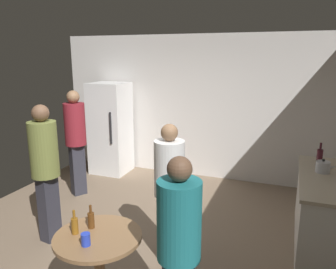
{
  "coord_description": "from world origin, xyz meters",
  "views": [
    {
      "loc": [
        1.81,
        -3.43,
        2.32
      ],
      "look_at": [
        0.27,
        0.66,
        1.27
      ],
      "focal_mm": 35.5,
      "sensor_mm": 36.0,
      "label": 1
    }
  ],
  "objects_px": {
    "foreground_table": "(98,246)",
    "person_in_olive_shirt": "(45,163)",
    "kettle": "(323,167)",
    "person_in_white_shirt": "(169,183)",
    "refrigerator": "(110,128)",
    "person_in_teal_shirt": "(179,241)",
    "person_in_maroon_shirt": "(76,135)",
    "beer_bottle_brown": "(91,220)",
    "wine_bottle_on_counter": "(320,157)",
    "beer_bottle_amber": "(75,225)",
    "plastic_cup_blue": "(86,239)"
  },
  "relations": [
    {
      "from": "foreground_table",
      "to": "person_in_olive_shirt",
      "type": "distance_m",
      "value": 1.51
    },
    {
      "from": "kettle",
      "to": "person_in_white_shirt",
      "type": "relative_size",
      "value": 0.15
    },
    {
      "from": "refrigerator",
      "to": "person_in_teal_shirt",
      "type": "relative_size",
      "value": 1.11
    },
    {
      "from": "foreground_table",
      "to": "person_in_maroon_shirt",
      "type": "xyz_separation_m",
      "value": [
        -1.76,
        2.12,
        0.41
      ]
    },
    {
      "from": "beer_bottle_brown",
      "to": "person_in_olive_shirt",
      "type": "xyz_separation_m",
      "value": [
        -1.1,
        0.69,
        0.21
      ]
    },
    {
      "from": "wine_bottle_on_counter",
      "to": "kettle",
      "type": "bearing_deg",
      "value": -83.36
    },
    {
      "from": "refrigerator",
      "to": "person_in_olive_shirt",
      "type": "height_order",
      "value": "refrigerator"
    },
    {
      "from": "beer_bottle_amber",
      "to": "person_in_olive_shirt",
      "type": "distance_m",
      "value": 1.33
    },
    {
      "from": "beer_bottle_amber",
      "to": "person_in_maroon_shirt",
      "type": "relative_size",
      "value": 0.13
    },
    {
      "from": "foreground_table",
      "to": "person_in_olive_shirt",
      "type": "height_order",
      "value": "person_in_olive_shirt"
    },
    {
      "from": "kettle",
      "to": "wine_bottle_on_counter",
      "type": "relative_size",
      "value": 0.79
    },
    {
      "from": "beer_bottle_amber",
      "to": "person_in_olive_shirt",
      "type": "xyz_separation_m",
      "value": [
        -1.02,
        0.83,
        0.21
      ]
    },
    {
      "from": "kettle",
      "to": "wine_bottle_on_counter",
      "type": "height_order",
      "value": "wine_bottle_on_counter"
    },
    {
      "from": "person_in_olive_shirt",
      "to": "person_in_teal_shirt",
      "type": "distance_m",
      "value": 2.26
    },
    {
      "from": "refrigerator",
      "to": "person_in_maroon_shirt",
      "type": "bearing_deg",
      "value": -87.48
    },
    {
      "from": "refrigerator",
      "to": "person_in_maroon_shirt",
      "type": "height_order",
      "value": "refrigerator"
    },
    {
      "from": "kettle",
      "to": "plastic_cup_blue",
      "type": "height_order",
      "value": "kettle"
    },
    {
      "from": "beer_bottle_brown",
      "to": "person_in_teal_shirt",
      "type": "distance_m",
      "value": 0.99
    },
    {
      "from": "plastic_cup_blue",
      "to": "foreground_table",
      "type": "bearing_deg",
      "value": 88.02
    },
    {
      "from": "beer_bottle_brown",
      "to": "person_in_olive_shirt",
      "type": "bearing_deg",
      "value": 148.08
    },
    {
      "from": "person_in_white_shirt",
      "to": "person_in_teal_shirt",
      "type": "height_order",
      "value": "person_in_teal_shirt"
    },
    {
      "from": "wine_bottle_on_counter",
      "to": "beer_bottle_amber",
      "type": "xyz_separation_m",
      "value": [
        -2.15,
        -2.34,
        -0.2
      ]
    },
    {
      "from": "wine_bottle_on_counter",
      "to": "person_in_olive_shirt",
      "type": "xyz_separation_m",
      "value": [
        -3.17,
        -1.51,
        0.01
      ]
    },
    {
      "from": "foreground_table",
      "to": "person_in_olive_shirt",
      "type": "xyz_separation_m",
      "value": [
        -1.23,
        0.78,
        0.4
      ]
    },
    {
      "from": "refrigerator",
      "to": "foreground_table",
      "type": "relative_size",
      "value": 2.25
    },
    {
      "from": "foreground_table",
      "to": "person_in_maroon_shirt",
      "type": "relative_size",
      "value": 0.45
    },
    {
      "from": "refrigerator",
      "to": "kettle",
      "type": "bearing_deg",
      "value": -18.9
    },
    {
      "from": "wine_bottle_on_counter",
      "to": "person_in_white_shirt",
      "type": "height_order",
      "value": "person_in_white_shirt"
    },
    {
      "from": "foreground_table",
      "to": "plastic_cup_blue",
      "type": "xyz_separation_m",
      "value": [
        -0.01,
        -0.17,
        0.16
      ]
    },
    {
      "from": "person_in_white_shirt",
      "to": "person_in_teal_shirt",
      "type": "relative_size",
      "value": 0.99
    },
    {
      "from": "person_in_white_shirt",
      "to": "refrigerator",
      "type": "bearing_deg",
      "value": -134.88
    },
    {
      "from": "plastic_cup_blue",
      "to": "person_in_white_shirt",
      "type": "bearing_deg",
      "value": 72.82
    },
    {
      "from": "beer_bottle_brown",
      "to": "person_in_white_shirt",
      "type": "relative_size",
      "value": 0.14
    },
    {
      "from": "refrigerator",
      "to": "plastic_cup_blue",
      "type": "relative_size",
      "value": 16.36
    },
    {
      "from": "beer_bottle_amber",
      "to": "person_in_white_shirt",
      "type": "distance_m",
      "value": 1.14
    },
    {
      "from": "foreground_table",
      "to": "wine_bottle_on_counter",
      "type": "bearing_deg",
      "value": 49.82
    },
    {
      "from": "person_in_teal_shirt",
      "to": "wine_bottle_on_counter",
      "type": "bearing_deg",
      "value": -103.43
    },
    {
      "from": "foreground_table",
      "to": "plastic_cup_blue",
      "type": "height_order",
      "value": "plastic_cup_blue"
    },
    {
      "from": "beer_bottle_amber",
      "to": "person_in_white_shirt",
      "type": "xyz_separation_m",
      "value": [
        0.55,
        0.99,
        0.12
      ]
    },
    {
      "from": "foreground_table",
      "to": "beer_bottle_amber",
      "type": "height_order",
      "value": "beer_bottle_amber"
    },
    {
      "from": "plastic_cup_blue",
      "to": "person_in_maroon_shirt",
      "type": "height_order",
      "value": "person_in_maroon_shirt"
    },
    {
      "from": "plastic_cup_blue",
      "to": "person_in_teal_shirt",
      "type": "distance_m",
      "value": 0.85
    },
    {
      "from": "person_in_olive_shirt",
      "to": "person_in_teal_shirt",
      "type": "height_order",
      "value": "person_in_olive_shirt"
    },
    {
      "from": "person_in_olive_shirt",
      "to": "person_in_maroon_shirt",
      "type": "distance_m",
      "value": 1.44
    },
    {
      "from": "beer_bottle_amber",
      "to": "person_in_teal_shirt",
      "type": "height_order",
      "value": "person_in_teal_shirt"
    },
    {
      "from": "foreground_table",
      "to": "person_in_maroon_shirt",
      "type": "distance_m",
      "value": 2.79
    },
    {
      "from": "plastic_cup_blue",
      "to": "beer_bottle_amber",
      "type": "bearing_deg",
      "value": 147.66
    },
    {
      "from": "beer_bottle_amber",
      "to": "person_in_maroon_shirt",
      "type": "bearing_deg",
      "value": 125.47
    },
    {
      "from": "beer_bottle_brown",
      "to": "kettle",
      "type": "bearing_deg",
      "value": 42.66
    },
    {
      "from": "person_in_olive_shirt",
      "to": "person_in_white_shirt",
      "type": "height_order",
      "value": "person_in_olive_shirt"
    }
  ]
}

